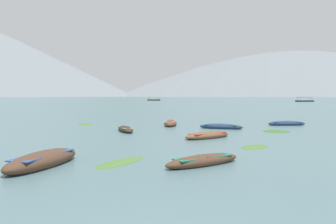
{
  "coord_description": "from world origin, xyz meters",
  "views": [
    {
      "loc": [
        0.69,
        -5.19,
        2.99
      ],
      "look_at": [
        -2.23,
        36.76,
        0.89
      ],
      "focal_mm": 34.92,
      "sensor_mm": 36.0,
      "label": 1
    }
  ],
  "objects": [
    {
      "name": "rowboat_0",
      "position": [
        10.38,
        28.42,
        0.18
      ],
      "size": [
        3.94,
        1.54,
        0.56
      ],
      "color": "navy",
      "rests_on": "ground"
    },
    {
      "name": "ferry_2",
      "position": [
        -21.76,
        193.03,
        0.45
      ],
      "size": [
        8.17,
        5.18,
        2.54
      ],
      "color": "#2D2826",
      "rests_on": "ground"
    },
    {
      "name": "rowboat_2",
      "position": [
        -1.31,
        27.2,
        0.23
      ],
      "size": [
        1.25,
        3.76,
        0.72
      ],
      "color": "brown",
      "rests_on": "ground"
    },
    {
      "name": "ground_plane",
      "position": [
        0.0,
        1500.0,
        0.0
      ],
      "size": [
        6000.0,
        6000.0,
        0.0
      ],
      "primitive_type": "plane",
      "color": "slate"
    },
    {
      "name": "rowboat_3",
      "position": [
        -4.78,
        21.79,
        0.17
      ],
      "size": [
        2.4,
        3.97,
        0.55
      ],
      "color": "#2D2826",
      "rests_on": "ground"
    },
    {
      "name": "rowboat_1",
      "position": [
        3.44,
        24.56,
        0.18
      ],
      "size": [
        4.06,
        2.08,
        0.57
      ],
      "color": "navy",
      "rests_on": "ground"
    },
    {
      "name": "mountain_1",
      "position": [
        -464.42,
        1708.21,
        225.54
      ],
      "size": [
        1584.43,
        1584.43,
        451.07
      ],
      "primitive_type": "cone",
      "color": "#4C5B56",
      "rests_on": "ground"
    },
    {
      "name": "rowboat_4",
      "position": [
        1.88,
        17.86,
        0.18
      ],
      "size": [
        3.84,
        3.51,
        0.58
      ],
      "color": "brown",
      "rests_on": "ground"
    },
    {
      "name": "weed_patch_0",
      "position": [
        4.42,
        13.9,
        0.0
      ],
      "size": [
        2.38,
        2.6,
        0.14
      ],
      "primitive_type": "ellipsoid",
      "rotation": [
        0.0,
        0.0,
        2.51
      ],
      "color": "#477033",
      "rests_on": "ground"
    },
    {
      "name": "rowboat_6",
      "position": [
        -5.56,
        8.14,
        0.25
      ],
      "size": [
        2.3,
        4.63,
        0.8
      ],
      "color": "#4C3323",
      "rests_on": "ground"
    },
    {
      "name": "rowboat_5",
      "position": [
        1.23,
        8.86,
        0.17
      ],
      "size": [
        3.67,
        3.16,
        0.56
      ],
      "color": "#4C3323",
      "rests_on": "ground"
    },
    {
      "name": "mountain_2",
      "position": [
        313.2,
        1436.05,
        166.38
      ],
      "size": [
        1423.06,
        1423.06,
        332.77
      ],
      "primitive_type": "cone",
      "color": "slate",
      "rests_on": "ground"
    },
    {
      "name": "weed_patch_4",
      "position": [
        7.86,
        22.49,
        0.0
      ],
      "size": [
        2.85,
        3.02,
        0.14
      ],
      "primitive_type": "ellipsoid",
      "rotation": [
        0.0,
        0.0,
        2.84
      ],
      "color": "#38662D",
      "rests_on": "ground"
    },
    {
      "name": "weed_patch_3",
      "position": [
        -10.36,
        28.23,
        0.0
      ],
      "size": [
        2.78,
        3.31,
        0.14
      ],
      "primitive_type": "ellipsoid",
      "rotation": [
        0.0,
        0.0,
        2.09
      ],
      "color": "#477033",
      "rests_on": "ground"
    },
    {
      "name": "weed_patch_2",
      "position": [
        -2.41,
        9.13,
        0.0
      ],
      "size": [
        2.42,
        3.33,
        0.14
      ],
      "primitive_type": "ellipsoid",
      "rotation": [
        0.0,
        0.0,
        1.1
      ],
      "color": "#477033",
      "rests_on": "ground"
    },
    {
      "name": "ferry_1",
      "position": [
        56.51,
        159.19,
        0.45
      ],
      "size": [
        9.28,
        5.6,
        2.54
      ],
      "color": "navy",
      "rests_on": "ground"
    }
  ]
}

